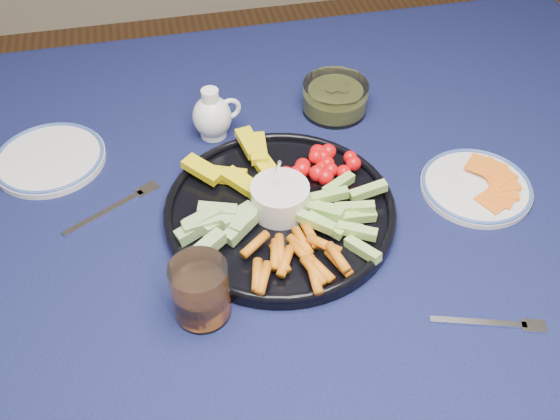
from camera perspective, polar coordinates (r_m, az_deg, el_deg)
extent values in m
plane|color=brown|center=(1.70, -0.56, -15.83)|extent=(4.00, 4.00, 0.00)
cylinder|color=#482618|center=(1.89, 18.51, 5.60)|extent=(0.07, 0.07, 0.70)
cube|color=#482618|center=(1.12, -0.81, 1.83)|extent=(1.60, 1.00, 0.04)
cube|color=#0D1335|center=(1.11, -0.82, 2.69)|extent=(1.66, 1.06, 0.01)
cube|color=#0D1335|center=(1.61, -4.73, 11.51)|extent=(1.66, 0.01, 0.30)
cylinder|color=black|center=(1.04, 0.00, -0.26)|extent=(0.38, 0.38, 0.02)
torus|color=black|center=(1.03, 0.00, 0.23)|extent=(0.38, 0.38, 0.01)
cylinder|color=white|center=(1.01, 0.00, 1.07)|extent=(0.10, 0.10, 0.05)
cylinder|color=silver|center=(1.00, 0.00, 1.93)|extent=(0.08, 0.08, 0.01)
cylinder|color=white|center=(1.20, -6.09, 7.05)|extent=(0.05, 0.05, 0.01)
ellipsoid|color=white|center=(1.18, -6.23, 8.47)|extent=(0.07, 0.07, 0.08)
cylinder|color=white|center=(1.16, -6.40, 10.18)|extent=(0.03, 0.03, 0.03)
torus|color=white|center=(1.18, -4.66, 9.20)|extent=(0.05, 0.02, 0.05)
torus|color=#3A54A2|center=(1.16, -6.34, 9.58)|extent=(0.04, 0.04, 0.00)
cylinder|color=silver|center=(1.25, 5.06, 10.22)|extent=(0.13, 0.13, 0.06)
cylinder|color=#5E641C|center=(1.26, 5.03, 9.82)|extent=(0.11, 0.11, 0.03)
cylinder|color=white|center=(1.14, 17.47, 2.00)|extent=(0.19, 0.19, 0.01)
torus|color=#3A54A2|center=(1.13, 17.54, 2.22)|extent=(0.19, 0.19, 0.01)
cylinder|color=silver|center=(0.89, -7.29, -7.33)|extent=(0.08, 0.08, 0.10)
cylinder|color=orange|center=(0.91, -7.16, -8.15)|extent=(0.07, 0.07, 0.05)
cube|color=white|center=(1.09, -15.78, -0.27)|extent=(0.14, 0.08, 0.00)
cube|color=white|center=(1.11, -12.01, 1.85)|extent=(0.04, 0.04, 0.00)
cube|color=white|center=(0.95, 17.65, -9.77)|extent=(0.13, 0.05, 0.00)
cube|color=white|center=(0.97, 22.17, -9.80)|extent=(0.04, 0.03, 0.00)
cylinder|color=white|center=(1.21, -20.27, 4.37)|extent=(0.20, 0.20, 0.01)
torus|color=#3A54A2|center=(1.21, -20.36, 4.61)|extent=(0.20, 0.20, 0.01)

